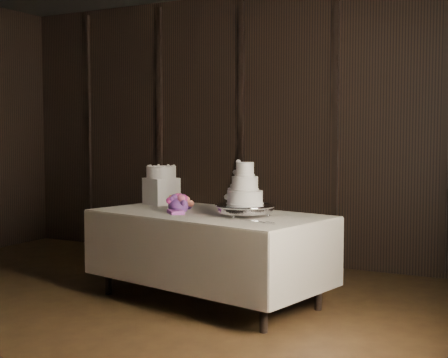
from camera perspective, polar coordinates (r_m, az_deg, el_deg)
room at (r=4.23m, az=-19.62°, el=5.00°), size 6.08×7.08×3.08m
display_table at (r=5.30m, az=-1.45°, el=-6.79°), size 2.16×1.43×0.76m
cake_stand at (r=5.04m, az=1.92°, el=-2.89°), size 0.52×0.52×0.09m
wedding_cake at (r=5.02m, az=1.60°, el=-0.83°), size 0.33×0.29×0.34m
bouquet at (r=5.32m, az=-4.22°, el=-2.28°), size 0.51×0.51×0.20m
box_pedestal at (r=5.90m, az=-5.75°, el=-1.12°), size 0.34×0.34×0.25m
small_cake at (r=5.89m, az=-5.76°, el=0.63°), size 0.36×0.36×0.11m
cake_knife at (r=4.71m, az=2.65°, el=-3.86°), size 0.35×0.16×0.01m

